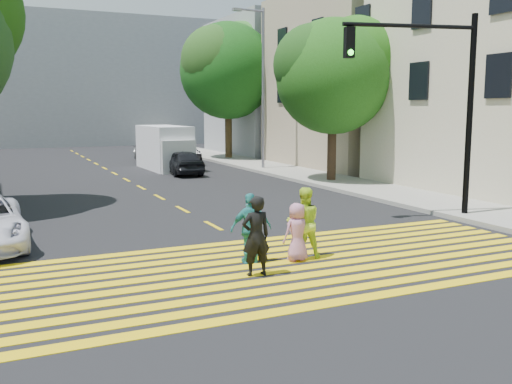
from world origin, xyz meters
TOP-DOWN VIEW (x-y plane):
  - ground at (0.00, 0.00)m, footprint 120.00×120.00m
  - sidewalk_right at (8.50, 15.00)m, footprint 3.00×60.00m
  - crosswalk at (0.00, 1.28)m, footprint 13.40×5.30m
  - lane_line at (0.00, 22.50)m, footprint 0.12×34.40m
  - building_right_tan at (15.00, 19.00)m, footprint 10.00×10.00m
  - building_right_grey at (15.00, 30.00)m, footprint 10.00×10.00m
  - backdrop_block at (0.00, 48.00)m, footprint 30.00×8.00m
  - tree_right_near at (8.48, 12.96)m, footprint 7.08×6.87m
  - tree_right_far at (8.73, 26.36)m, footprint 7.78×7.54m
  - pedestrian_man at (-0.96, 0.91)m, footprint 0.62×0.42m
  - pedestrian_woman at (0.62, 1.74)m, footprint 0.93×0.81m
  - pedestrian_child at (0.35, 1.56)m, footprint 0.68×0.47m
  - pedestrian_extra at (-0.66, 1.82)m, footprint 0.97×0.53m
  - dark_car_near at (3.20, 19.03)m, footprint 1.78×3.90m
  - silver_car at (3.61, 28.02)m, footprint 2.60×4.79m
  - dark_car_parked at (4.90, 24.86)m, footprint 1.59×4.20m
  - white_van at (3.04, 21.83)m, footprint 2.09×5.24m
  - traffic_signal at (6.51, 4.15)m, footprint 4.16×1.21m
  - street_lamp at (7.69, 19.19)m, footprint 1.99×0.45m

SIDE VIEW (x-z plane):
  - ground at x=0.00m, z-range 0.00..0.00m
  - lane_line at x=0.00m, z-range 0.00..0.01m
  - crosswalk at x=0.00m, z-range 0.00..0.01m
  - sidewalk_right at x=8.50m, z-range 0.00..0.15m
  - dark_car_near at x=3.20m, z-range 0.00..1.30m
  - silver_car at x=3.61m, z-range 0.00..1.32m
  - pedestrian_child at x=0.35m, z-range 0.00..1.32m
  - dark_car_parked at x=4.90m, z-range 0.00..1.37m
  - pedestrian_extra at x=-0.66m, z-range 0.00..1.57m
  - pedestrian_woman at x=0.62m, z-range 0.00..1.64m
  - pedestrian_man at x=-0.96m, z-range 0.00..1.66m
  - white_van at x=3.04m, z-range -0.06..2.38m
  - traffic_signal at x=6.51m, z-range 0.92..7.14m
  - building_right_tan at x=15.00m, z-range 0.00..10.00m
  - building_right_grey at x=15.00m, z-range 0.00..10.00m
  - street_lamp at x=7.69m, z-range 0.65..9.42m
  - tree_right_near at x=8.48m, z-range 1.34..8.90m
  - backdrop_block at x=0.00m, z-range 0.00..12.00m
  - tree_right_far at x=8.73m, z-range 1.62..10.85m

